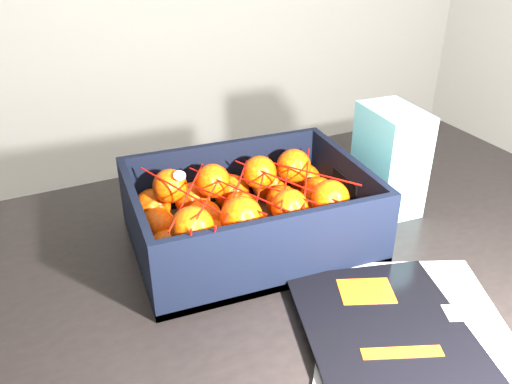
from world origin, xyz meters
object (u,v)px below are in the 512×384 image
object	(u,v)px
produce_crate	(249,221)
retail_carton	(389,159)
table	(312,297)
magazine_stack	(406,333)

from	to	relation	value
produce_crate	retail_carton	size ratio (longest dim) A/B	1.97
produce_crate	table	bearing A→B (deg)	-35.19
magazine_stack	table	bearing A→B (deg)	95.05
table	produce_crate	world-z (taller)	produce_crate
magazine_stack	retail_carton	world-z (taller)	retail_carton
magazine_stack	retail_carton	bearing A→B (deg)	61.60
table	magazine_stack	world-z (taller)	magazine_stack
produce_crate	retail_carton	bearing A→B (deg)	4.72
magazine_stack	produce_crate	world-z (taller)	produce_crate
table	produce_crate	bearing A→B (deg)	144.81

